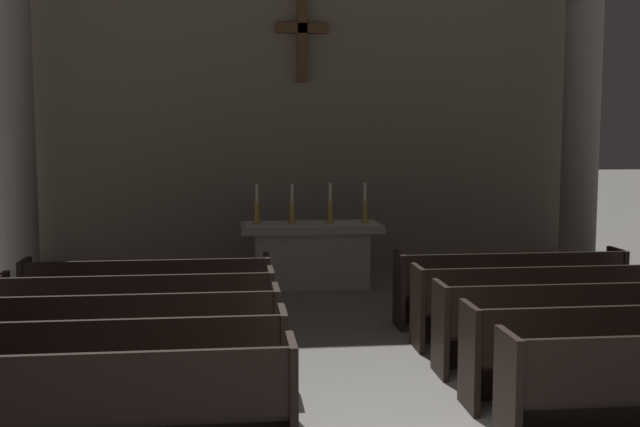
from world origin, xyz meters
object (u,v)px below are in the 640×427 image
candlestick_inner_right (330,211)px  candlestick_outer_right (365,210)px  pew_left_row_1 (93,410)px  candlestick_inner_left (292,211)px  altar (311,253)px  pew_right_row_3 (577,325)px  pew_right_row_2 (624,352)px  column_left_third (13,98)px  candlestick_outer_left (257,211)px  pew_left_row_3 (128,339)px  pew_left_row_4 (139,315)px  pew_left_row_5 (148,296)px  column_right_third (582,100)px  pew_right_row_4 (540,305)px  pew_left_row_2 (113,369)px  pew_right_row_5 (510,288)px

candlestick_inner_right → candlestick_outer_right: bearing=0.0°
pew_left_row_1 → candlestick_inner_left: 6.93m
candlestick_inner_left → candlestick_outer_right: size_ratio=1.00×
pew_left_row_1 → altar: altar is taller
pew_left_row_1 → candlestick_inner_right: (2.56, 6.60, 0.73)m
candlestick_inner_right → pew_right_row_3: bearing=-67.2°
candlestick_outer_right → altar: bearing=180.0°
pew_right_row_2 → altar: (-2.26, 5.63, 0.06)m
column_left_third → candlestick_outer_left: (3.67, -0.31, -1.75)m
altar → candlestick_outer_left: candlestick_outer_left is taller
pew_left_row_3 → candlestick_outer_right: size_ratio=4.69×
pew_left_row_3 → pew_right_row_2: bearing=-12.2°
pew_right_row_2 → altar: size_ratio=1.33×
pew_left_row_4 → altar: (2.26, 3.68, 0.06)m
altar → candlestick_inner_left: (-0.30, 0.00, 0.67)m
column_left_third → candlestick_outer_left: column_left_third is taller
candlestick_inner_right → candlestick_outer_right: 0.55m
pew_left_row_5 → column_right_third: column_right_third is taller
candlestick_inner_left → candlestick_inner_right: size_ratio=1.00×
pew_left_row_4 → candlestick_outer_left: bearing=69.0°
column_right_third → column_left_third: bearing=180.0°
pew_left_row_1 → pew_left_row_4: (0.00, 2.92, 0.00)m
pew_right_row_4 → candlestick_inner_right: bearing=118.0°
pew_right_row_3 → altar: (-2.26, 4.65, 0.06)m
column_left_third → candlestick_outer_right: column_left_third is taller
altar → candlestick_inner_left: 0.74m
pew_right_row_4 → candlestick_inner_left: 4.54m
pew_left_row_2 → column_right_third: size_ratio=0.48×
pew_right_row_5 → column_right_third: column_right_third is taller
column_left_third → candlestick_outer_left: bearing=-4.9°
pew_left_row_1 → pew_left_row_5: 3.90m
pew_left_row_2 → pew_right_row_3: same height
pew_left_row_2 → candlestick_outer_right: (3.11, 5.63, 0.73)m
pew_right_row_5 → column_left_third: 7.82m
pew_right_row_3 → pew_right_row_4: 0.97m
pew_left_row_1 → pew_right_row_2: bearing=12.2°
column_right_third → altar: column_right_third is taller
candlestick_outer_left → altar: bearing=0.0°
pew_left_row_5 → pew_right_row_3: (4.52, -1.95, 0.00)m
candlestick_outer_right → pew_left_row_3: bearing=-123.8°
pew_left_row_2 → altar: bearing=68.1°
pew_left_row_4 → candlestick_outer_right: 4.87m
candlestick_outer_right → pew_left_row_1: bearing=-115.2°
candlestick_inner_left → altar: bearing=0.0°
pew_left_row_2 → candlestick_outer_left: 5.85m
pew_left_row_4 → pew_right_row_2: size_ratio=1.00×
pew_left_row_5 → pew_right_row_5: 4.52m
pew_left_row_3 → candlestick_outer_right: (3.11, 4.65, 0.73)m
pew_left_row_2 → pew_left_row_4: size_ratio=1.00×
pew_left_row_3 → pew_left_row_5: (0.00, 1.95, 0.00)m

